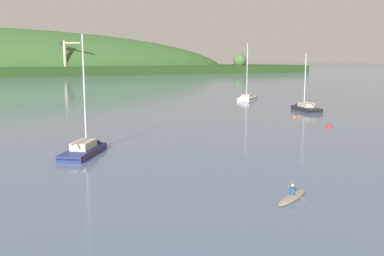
{
  "coord_description": "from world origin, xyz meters",
  "views": [
    {
      "loc": [
        -14.17,
        5.4,
        8.38
      ],
      "look_at": [
        5.59,
        42.34,
        1.77
      ],
      "focal_mm": 41.0,
      "sensor_mm": 36.0,
      "label": 1
    }
  ],
  "objects_px": {
    "sailboat_midwater_white": "(246,99)",
    "sailboat_near_mooring": "(87,151)",
    "canoe_with_paddler": "(292,197)",
    "dockside_crane": "(65,59)",
    "mooring_buoy_far_upstream": "(329,127)",
    "mooring_buoy_foreground": "(295,117)",
    "sailboat_outer_reach": "(304,109)"
  },
  "relations": [
    {
      "from": "sailboat_midwater_white",
      "to": "sailboat_near_mooring",
      "type": "bearing_deg",
      "value": 0.52
    },
    {
      "from": "sailboat_midwater_white",
      "to": "canoe_with_paddler",
      "type": "relative_size",
      "value": 3.27
    },
    {
      "from": "dockside_crane",
      "to": "mooring_buoy_far_upstream",
      "type": "distance_m",
      "value": 192.11
    },
    {
      "from": "mooring_buoy_foreground",
      "to": "mooring_buoy_far_upstream",
      "type": "bearing_deg",
      "value": -105.18
    },
    {
      "from": "sailboat_near_mooring",
      "to": "sailboat_midwater_white",
      "type": "relative_size",
      "value": 0.91
    },
    {
      "from": "sailboat_near_mooring",
      "to": "mooring_buoy_foreground",
      "type": "xyz_separation_m",
      "value": [
        33.11,
        10.16,
        -0.23
      ]
    },
    {
      "from": "mooring_buoy_foreground",
      "to": "sailboat_midwater_white",
      "type": "bearing_deg",
      "value": 69.95
    },
    {
      "from": "dockside_crane",
      "to": "mooring_buoy_foreground",
      "type": "distance_m",
      "value": 182.8
    },
    {
      "from": "sailboat_outer_reach",
      "to": "canoe_with_paddler",
      "type": "height_order",
      "value": "sailboat_outer_reach"
    },
    {
      "from": "sailboat_near_mooring",
      "to": "sailboat_midwater_white",
      "type": "xyz_separation_m",
      "value": [
        42.27,
        35.25,
        -0.05
      ]
    },
    {
      "from": "mooring_buoy_far_upstream",
      "to": "sailboat_near_mooring",
      "type": "bearing_deg",
      "value": -178.25
    },
    {
      "from": "sailboat_near_mooring",
      "to": "mooring_buoy_foreground",
      "type": "bearing_deg",
      "value": -36.83
    },
    {
      "from": "sailboat_near_mooring",
      "to": "mooring_buoy_foreground",
      "type": "height_order",
      "value": "sailboat_near_mooring"
    },
    {
      "from": "dockside_crane",
      "to": "sailboat_midwater_white",
      "type": "bearing_deg",
      "value": -52.03
    },
    {
      "from": "canoe_with_paddler",
      "to": "mooring_buoy_far_upstream",
      "type": "distance_m",
      "value": 30.26
    },
    {
      "from": "mooring_buoy_far_upstream",
      "to": "sailboat_outer_reach",
      "type": "bearing_deg",
      "value": 57.6
    },
    {
      "from": "sailboat_midwater_white",
      "to": "mooring_buoy_foreground",
      "type": "relative_size",
      "value": 19.55
    },
    {
      "from": "mooring_buoy_foreground",
      "to": "mooring_buoy_far_upstream",
      "type": "distance_m",
      "value": 9.55
    },
    {
      "from": "sailboat_near_mooring",
      "to": "mooring_buoy_far_upstream",
      "type": "bearing_deg",
      "value": -52.14
    },
    {
      "from": "sailboat_outer_reach",
      "to": "mooring_buoy_foreground",
      "type": "height_order",
      "value": "sailboat_outer_reach"
    },
    {
      "from": "sailboat_midwater_white",
      "to": "sailboat_outer_reach",
      "type": "xyz_separation_m",
      "value": [
        -2.12,
        -19.27,
        0.07
      ]
    },
    {
      "from": "sailboat_midwater_white",
      "to": "mooring_buoy_far_upstream",
      "type": "distance_m",
      "value": 36.24
    },
    {
      "from": "dockside_crane",
      "to": "sailboat_near_mooring",
      "type": "bearing_deg",
      "value": -64.58
    },
    {
      "from": "dockside_crane",
      "to": "canoe_with_paddler",
      "type": "relative_size",
      "value": 4.56
    },
    {
      "from": "sailboat_midwater_white",
      "to": "canoe_with_paddler",
      "type": "distance_m",
      "value": 64.15
    },
    {
      "from": "canoe_with_paddler",
      "to": "sailboat_midwater_white",
      "type": "bearing_deg",
      "value": -150.21
    },
    {
      "from": "mooring_buoy_far_upstream",
      "to": "canoe_with_paddler",
      "type": "bearing_deg",
      "value": -139.4
    },
    {
      "from": "dockside_crane",
      "to": "sailboat_near_mooring",
      "type": "xyz_separation_m",
      "value": [
        -40.1,
        -192.64,
        -7.99
      ]
    },
    {
      "from": "dockside_crane",
      "to": "mooring_buoy_foreground",
      "type": "relative_size",
      "value": 27.32
    },
    {
      "from": "sailboat_outer_reach",
      "to": "mooring_buoy_foreground",
      "type": "relative_size",
      "value": 15.99
    },
    {
      "from": "canoe_with_paddler",
      "to": "mooring_buoy_foreground",
      "type": "relative_size",
      "value": 5.99
    },
    {
      "from": "sailboat_outer_reach",
      "to": "canoe_with_paddler",
      "type": "distance_m",
      "value": 47.58
    }
  ]
}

